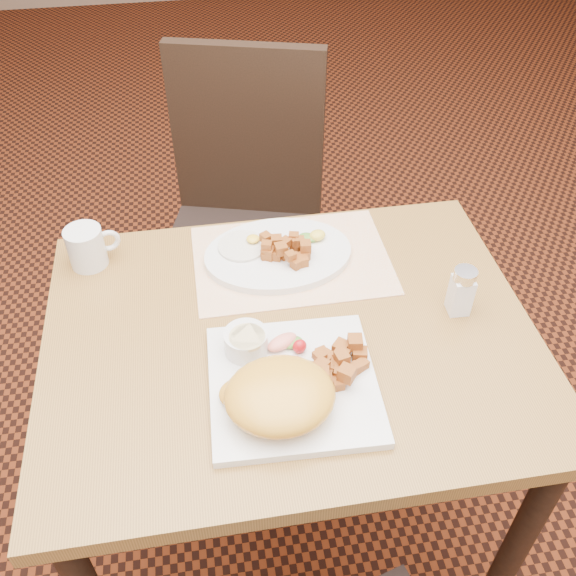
# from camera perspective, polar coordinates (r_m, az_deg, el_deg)

# --- Properties ---
(ground) EXTENTS (8.00, 8.00, 0.00)m
(ground) POSITION_cam_1_polar(r_m,az_deg,el_deg) (1.80, 0.17, -20.45)
(ground) COLOR black
(ground) RESTS_ON ground
(table) EXTENTS (0.90, 0.70, 0.75)m
(table) POSITION_cam_1_polar(r_m,az_deg,el_deg) (1.26, 0.23, -7.36)
(table) COLOR olive
(table) RESTS_ON ground
(chair_far) EXTENTS (0.52, 0.53, 0.97)m
(chair_far) POSITION_cam_1_polar(r_m,az_deg,el_deg) (1.82, -3.94, 6.83)
(chair_far) COLOR black
(chair_far) RESTS_ON ground
(placemat) EXTENTS (0.40, 0.28, 0.00)m
(placemat) POSITION_cam_1_polar(r_m,az_deg,el_deg) (1.33, 0.33, 2.52)
(placemat) COLOR white
(placemat) RESTS_ON table
(plate_square) EXTENTS (0.29, 0.29, 0.02)m
(plate_square) POSITION_cam_1_polar(r_m,az_deg,el_deg) (1.09, 0.46, -8.55)
(plate_square) COLOR silver
(plate_square) RESTS_ON table
(plate_oval) EXTENTS (0.31, 0.24, 0.02)m
(plate_oval) POSITION_cam_1_polar(r_m,az_deg,el_deg) (1.32, -0.88, 3.00)
(plate_oval) COLOR silver
(plate_oval) RESTS_ON placemat
(hollandaise_mound) EXTENTS (0.18, 0.16, 0.07)m
(hollandaise_mound) POSITION_cam_1_polar(r_m,az_deg,el_deg) (1.03, -0.83, -9.57)
(hollandaise_mound) COLOR gold
(hollandaise_mound) RESTS_ON plate_square
(ramekin) EXTENTS (0.08, 0.08, 0.04)m
(ramekin) POSITION_cam_1_polar(r_m,az_deg,el_deg) (1.12, -3.76, -4.76)
(ramekin) COLOR silver
(ramekin) RESTS_ON plate_square
(garnish_sq) EXTENTS (0.08, 0.06, 0.03)m
(garnish_sq) POSITION_cam_1_polar(r_m,az_deg,el_deg) (1.13, 0.02, -4.91)
(garnish_sq) COLOR #387223
(garnish_sq) RESTS_ON plate_square
(fried_egg) EXTENTS (0.10, 0.10, 0.02)m
(fried_egg) POSITION_cam_1_polar(r_m,az_deg,el_deg) (1.33, -3.97, 3.83)
(fried_egg) COLOR white
(fried_egg) RESTS_ON plate_oval
(garnish_ov) EXTENTS (0.07, 0.04, 0.02)m
(garnish_ov) POSITION_cam_1_polar(r_m,az_deg,el_deg) (1.35, 2.30, 4.63)
(garnish_ov) COLOR #387223
(garnish_ov) RESTS_ON plate_oval
(salt_shaker) EXTENTS (0.04, 0.04, 0.10)m
(salt_shaker) POSITION_cam_1_polar(r_m,az_deg,el_deg) (1.23, 15.17, -0.21)
(salt_shaker) COLOR white
(salt_shaker) RESTS_ON table
(coffee_mug) EXTENTS (0.11, 0.08, 0.08)m
(coffee_mug) POSITION_cam_1_polar(r_m,az_deg,el_deg) (1.36, -17.41, 3.50)
(coffee_mug) COLOR silver
(coffee_mug) RESTS_ON table
(home_fries_sq) EXTENTS (0.11, 0.11, 0.04)m
(home_fries_sq) POSITION_cam_1_polar(r_m,az_deg,el_deg) (1.09, 4.38, -6.80)
(home_fries_sq) COLOR #A2541A
(home_fries_sq) RESTS_ON plate_square
(home_fries_ov) EXTENTS (0.11, 0.10, 0.04)m
(home_fries_ov) POSITION_cam_1_polar(r_m,az_deg,el_deg) (1.30, -0.15, 3.48)
(home_fries_ov) COLOR #A2541A
(home_fries_ov) RESTS_ON plate_oval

